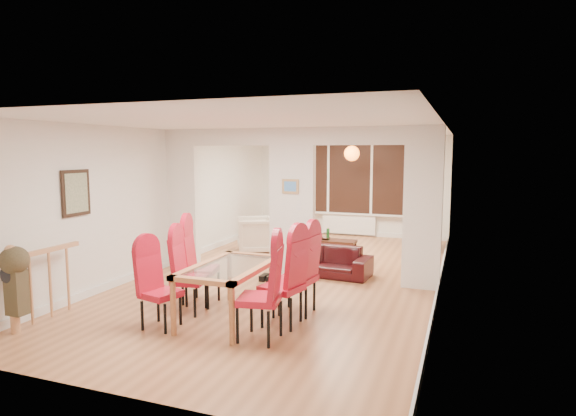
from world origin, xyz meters
The scene contains 24 objects.
floor centered at (0.00, 0.00, 0.00)m, with size 5.00×9.00×0.01m, color #AE6F46.
room_walls centered at (0.00, 0.00, 1.30)m, with size 5.00×9.00×2.60m, color silver, non-canonical shape.
divider_wall centered at (0.00, 0.00, 1.30)m, with size 5.00×0.18×2.60m, color white.
bay_window_blinds centered at (0.00, 4.44, 1.50)m, with size 3.00×0.08×1.80m, color black.
radiator centered at (0.00, 4.40, 0.30)m, with size 1.40×0.08×0.50m, color white.
pendant_light centered at (0.30, 3.30, 2.15)m, with size 0.36×0.36×0.36m, color orange.
stair_newel centered at (-2.25, -3.20, 0.55)m, with size 0.40×1.20×1.10m, color tan, non-canonical shape.
wall_poster centered at (-2.47, -2.40, 1.60)m, with size 0.04×0.52×0.67m, color gray.
pillar_photo centered at (0.00, -0.10, 1.60)m, with size 0.30×0.03×0.25m, color #4C8CD8.
dining_table centered at (-0.01, -2.37, 0.37)m, with size 0.88×1.57×0.73m, color #A9683E, non-canonical shape.
dining_chair_la centered at (-0.69, -2.93, 0.52)m, with size 0.41×0.41×1.03m, color #B21227, non-canonical shape.
dining_chair_lb centered at (-0.67, -2.29, 0.53)m, with size 0.43×0.43×1.07m, color #B21227, non-canonical shape.
dining_chair_lc centered at (-0.73, -1.89, 0.57)m, with size 0.46×0.46×1.14m, color #B21227, non-canonical shape.
dining_chair_ra centered at (0.62, -2.87, 0.58)m, with size 0.47×0.47×1.16m, color #B21227, non-canonical shape.
dining_chair_rb centered at (0.69, -2.32, 0.58)m, with size 0.46×0.46×1.15m, color #B21227, non-canonical shape.
dining_chair_rc centered at (0.73, -1.83, 0.57)m, with size 0.45×0.45×1.14m, color #B21227, non-canonical shape.
sofa centered at (0.45, 0.30, 0.26)m, with size 1.76×0.69×0.51m, color black.
armchair centered at (-1.37, 1.58, 0.39)m, with size 0.87×0.84×0.79m, color beige.
person centered at (-1.32, 2.82, 0.83)m, with size 0.40×0.61×1.67m, color black.
television centered at (2.00, 3.26, 0.30)m, with size 0.14×1.06×0.61m, color black.
coffee_table centered at (0.14, 2.56, 0.10)m, with size 0.89×0.45×0.20m, color black, non-canonical shape.
bottle centered at (-0.04, 2.52, 0.34)m, with size 0.07×0.07×0.28m, color #143F19.
bowl centered at (-0.11, 2.54, 0.23)m, with size 0.22×0.22×0.05m, color black.
shoes centered at (-0.29, -0.43, 0.05)m, with size 0.23×0.25×0.10m, color black, non-canonical shape.
Camera 1 is at (2.81, -7.84, 2.20)m, focal length 30.00 mm.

